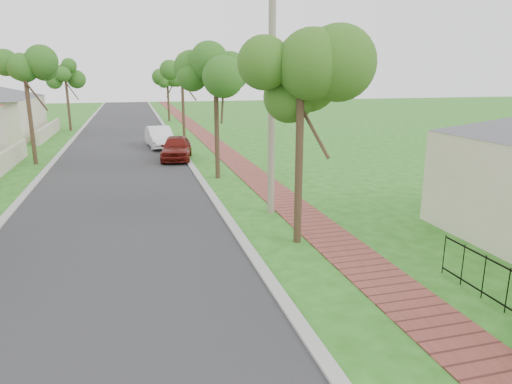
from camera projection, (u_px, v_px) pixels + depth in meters
name	position (u px, v px, depth m)	size (l,w,h in m)	color
road	(121.00, 167.00, 24.22)	(7.00, 120.00, 0.02)	#28282B
kerb_right	(189.00, 163.00, 25.14)	(0.30, 120.00, 0.10)	#9E9E99
kerb_left	(47.00, 170.00, 23.30)	(0.30, 120.00, 0.10)	#9E9E99
sidewalk	(235.00, 161.00, 25.79)	(1.50, 120.00, 0.03)	brown
street_trees	(119.00, 78.00, 29.51)	(10.70, 37.65, 5.89)	#382619
parked_car_red	(176.00, 148.00, 26.06)	(1.61, 4.01, 1.37)	#5F130E
parked_car_white	(160.00, 137.00, 30.39)	(1.46, 4.18, 1.38)	white
near_tree	(301.00, 87.00, 12.27)	(2.17, 2.17, 5.57)	#382619
utility_pole	(272.00, 92.00, 15.16)	(1.20, 0.24, 8.24)	gray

